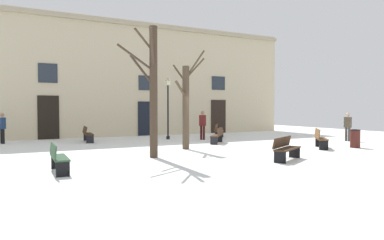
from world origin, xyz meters
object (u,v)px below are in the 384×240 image
Objects in this scene: bench_facing_shops at (58,157)px; person_by_shop_door at (2,127)px; person_crossing_plaza at (203,123)px; person_strolling at (348,125)px; bench_back_to_back_left at (87,134)px; tree_right_of_center at (186,105)px; streetlamp at (168,102)px; bench_near_center_tree at (218,135)px; bench_back_to_back_right at (286,148)px; bench_near_lamp at (320,138)px; litter_bin at (355,139)px; tree_near_facade at (153,88)px; bench_far_corner at (218,131)px.

person_by_shop_door is (-1.56, 10.71, 0.48)m from bench_facing_shops.
person_strolling is at bearing 17.97° from person_crossing_plaza.
tree_right_of_center is at bearing -143.54° from bench_back_to_back_left.
streetlamp is 4.31m from bench_near_center_tree.
bench_back_to_back_right is at bearing -88.31° from streetlamp.
bench_back_to_back_right is 9.09m from person_crossing_plaza.
bench_near_lamp is 16.83m from person_by_shop_door.
tree_right_of_center is 6.98m from bench_back_to_back_left.
bench_near_center_tree is 7.52m from bench_back_to_back_left.
bench_facing_shops is 1.11× the size of bench_near_lamp.
person_by_shop_door is at bearing 9.91° from bench_facing_shops.
litter_bin is 8.64m from person_crossing_plaza.
tree_right_of_center is 3.01× the size of bench_near_center_tree.
person_by_shop_door is at bearing 146.31° from litter_bin.
bench_back_to_back_right is 8.04m from bench_facing_shops.
tree_near_facade is 3.35× the size of bench_near_lamp.
person_by_shop_door reaches higher than bench_near_center_tree.
tree_right_of_center is 6.89m from bench_far_corner.
person_by_shop_door is (-15.48, 10.32, 0.49)m from litter_bin.
bench_back_to_back_left is at bearing 87.93° from bench_near_lamp.
person_crossing_plaza is (1.74, -1.32, -1.33)m from streetlamp.
bench_near_lamp is (4.23, 2.23, 0.04)m from bench_back_to_back_right.
bench_back_to_back_left is at bearing 96.98° from tree_near_facade.
bench_near_center_tree is 7.94m from person_strolling.
streetlamp is 11.98m from bench_facing_shops.
bench_near_lamp is 0.80× the size of bench_back_to_back_left.
person_strolling is at bearing 43.95° from litter_bin.
litter_bin is 0.53× the size of person_strolling.
bench_far_corner reaches higher than bench_near_center_tree.
streetlamp is 10.86m from litter_bin.
litter_bin is 18.61m from person_by_shop_door.
person_strolling is at bearing 113.59° from bench_near_center_tree.
bench_near_lamp is 4.85m from person_strolling.
streetlamp is 4.25× the size of litter_bin.
person_strolling is at bearing -139.08° from person_by_shop_door.
bench_far_corner reaches higher than bench_facing_shops.
tree_near_facade is at bearing -13.25° from bench_near_center_tree.
bench_facing_shops is at bearing -92.96° from person_strolling.
tree_right_of_center is at bearing -157.74° from person_by_shop_door.
bench_back_to_back_left reaches higher than bench_facing_shops.
bench_facing_shops is at bearing -178.40° from litter_bin.
litter_bin is at bearing -86.77° from bench_facing_shops.
bench_facing_shops is at bearing -155.45° from tree_near_facade.
bench_near_center_tree is at bearing -57.44° from bench_facing_shops.
bench_near_lamp reaches higher than bench_facing_shops.
person_crossing_plaza is at bearing 51.51° from bench_back_to_back_right.
bench_near_lamp reaches higher than bench_near_center_tree.
person_by_shop_door is 1.01× the size of person_strolling.
litter_bin is at bearing -6.74° from person_crossing_plaza.
tree_right_of_center is at bearing -17.35° from bench_near_center_tree.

